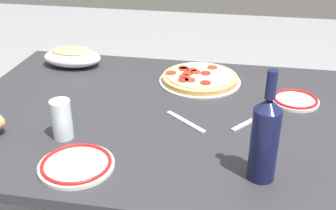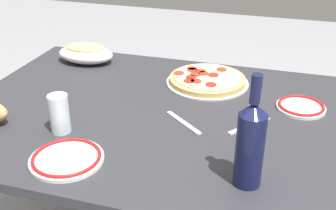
# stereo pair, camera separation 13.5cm
# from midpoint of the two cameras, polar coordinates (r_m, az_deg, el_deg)

# --- Properties ---
(dining_table) EXTENTS (1.39, 0.96, 0.73)m
(dining_table) POSITION_cam_midpoint_polar(r_m,az_deg,el_deg) (1.45, 2.69, -4.92)
(dining_table) COLOR #2D2D33
(dining_table) RESTS_ON ground
(pepperoni_pizza) EXTENTS (0.31, 0.31, 0.03)m
(pepperoni_pizza) POSITION_cam_midpoint_polar(r_m,az_deg,el_deg) (1.62, 7.68, 3.33)
(pepperoni_pizza) COLOR #B7B7BC
(pepperoni_pizza) RESTS_ON dining_table
(baked_pasta_dish) EXTENTS (0.24, 0.15, 0.08)m
(baked_pasta_dish) POSITION_cam_midpoint_polar(r_m,az_deg,el_deg) (1.82, -8.91, 6.90)
(baked_pasta_dish) COLOR white
(baked_pasta_dish) RESTS_ON dining_table
(wine_bottle) EXTENTS (0.07, 0.07, 0.29)m
(wine_bottle) POSITION_cam_midpoint_polar(r_m,az_deg,el_deg) (1.05, 14.68, -5.02)
(wine_bottle) COLOR #141942
(wine_bottle) RESTS_ON dining_table
(water_glass) EXTENTS (0.06, 0.06, 0.12)m
(water_glass) POSITION_cam_midpoint_polar(r_m,az_deg,el_deg) (1.29, -11.49, -1.23)
(water_glass) COLOR silver
(water_glass) RESTS_ON dining_table
(side_plate_near) EXTENTS (0.20, 0.20, 0.02)m
(side_plate_near) POSITION_cam_midpoint_polar(r_m,az_deg,el_deg) (1.17, -10.24, -7.16)
(side_plate_near) COLOR white
(side_plate_near) RESTS_ON dining_table
(side_plate_far) EXTENTS (0.16, 0.16, 0.02)m
(side_plate_far) POSITION_cam_midpoint_polar(r_m,az_deg,el_deg) (1.51, 19.91, -0.25)
(side_plate_far) COLOR white
(side_plate_far) RESTS_ON dining_table
(fork_left) EXTENTS (0.12, 0.14, 0.00)m
(fork_left) POSITION_cam_midpoint_polar(r_m,az_deg,el_deg) (1.35, 13.70, -2.80)
(fork_left) COLOR #B7B7BC
(fork_left) RESTS_ON dining_table
(fork_right) EXTENTS (0.14, 0.12, 0.00)m
(fork_right) POSITION_cam_midpoint_polar(r_m,az_deg,el_deg) (1.34, 4.98, -2.44)
(fork_right) COLOR #B7B7BC
(fork_right) RESTS_ON dining_table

